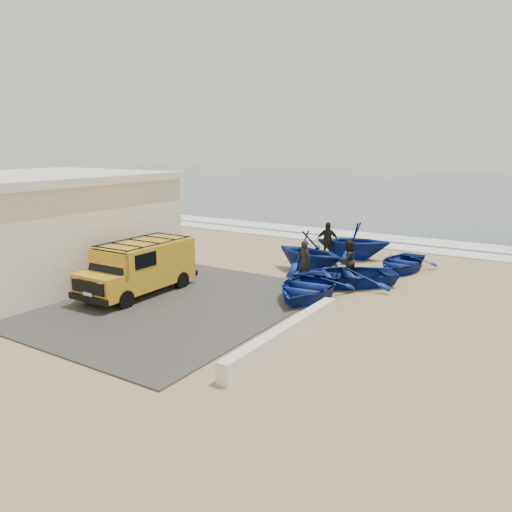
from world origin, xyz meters
The scene contains 16 objects.
ground centered at (0.00, 0.00, 0.00)m, with size 160.00×160.00×0.00m, color #A1875D.
slab centered at (-2.00, -2.00, 0.03)m, with size 12.00×10.00×0.05m, color #42403D.
ocean centered at (0.00, 56.00, 0.00)m, with size 180.00×88.00×0.01m, color #385166.
surf_line centered at (0.00, 12.00, 0.03)m, with size 180.00×1.60×0.06m, color white.
surf_wash centered at (0.00, 14.50, 0.02)m, with size 180.00×2.20×0.04m, color white.
building centered at (-7.50, -2.00, 2.16)m, with size 8.40×9.40×4.30m.
parapet centered at (5.00, -3.00, 0.28)m, with size 0.35×6.00×0.55m, color silver.
van centered at (-1.90, -1.68, 1.07)m, with size 1.94×4.67×1.99m.
boat_near_left centered at (3.55, 1.29, 0.41)m, with size 2.86×4.00×0.83m, color navy.
boat_near_right centered at (4.01, 3.48, 0.43)m, with size 2.98×4.17×0.86m, color navy.
boat_mid_left centered at (1.88, 4.68, 0.90)m, with size 2.95×3.42×1.80m, color navy.
boat_mid_right centered at (5.25, 7.09, 0.37)m, with size 2.52×3.53×0.73m, color navy.
boat_far_left centered at (2.55, 8.11, 0.91)m, with size 2.97×3.44×1.81m, color navy.
fisherman_front centered at (2.51, 3.04, 0.86)m, with size 0.63×0.41×1.72m, color black.
fisherman_middle centered at (3.85, 4.21, 0.85)m, with size 0.82×0.64×1.69m, color black.
fisherman_back centered at (1.56, 7.25, 0.93)m, with size 1.09×0.45×1.86m, color black.
Camera 1 is at (11.35, -14.48, 5.43)m, focal length 35.00 mm.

